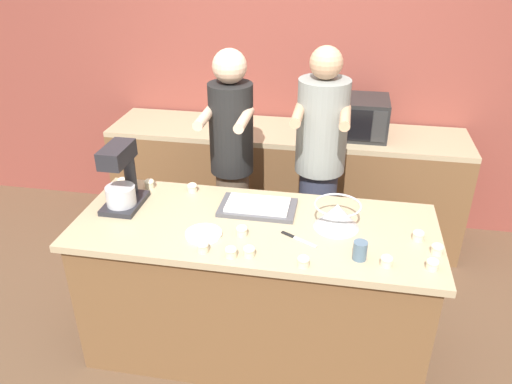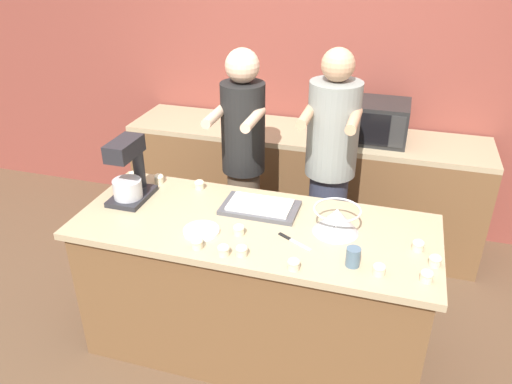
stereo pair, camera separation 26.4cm
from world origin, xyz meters
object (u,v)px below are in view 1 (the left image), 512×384
(person_right, at_px, (319,171))
(cupcake_5, at_px, (192,187))
(mixing_bowl, at_px, (337,215))
(cupcake_3, at_px, (433,264))
(cupcake_2, at_px, (203,246))
(cupcake_11, at_px, (437,249))
(cupcake_6, at_px, (418,235))
(baking_tray, at_px, (258,207))
(cupcake_7, at_px, (303,261))
(stand_mixer, at_px, (122,180))
(cupcake_1, at_px, (387,260))
(small_plate, at_px, (204,234))
(microwave_oven, at_px, (355,117))
(cupcake_8, at_px, (122,182))
(cupcake_9, at_px, (149,183))
(knife, at_px, (296,238))
(person_left, at_px, (232,164))
(cupcake_0, at_px, (231,252))
(cupcake_4, at_px, (249,251))
(drinking_glass, at_px, (360,250))
(cupcake_10, at_px, (242,230))

(person_right, distance_m, cupcake_5, 0.85)
(mixing_bowl, xyz_separation_m, cupcake_3, (0.47, -0.30, -0.05))
(cupcake_2, height_order, cupcake_11, same)
(cupcake_2, height_order, cupcake_6, same)
(person_right, distance_m, cupcake_3, 1.12)
(baking_tray, distance_m, cupcake_7, 0.59)
(cupcake_3, bearing_deg, baking_tray, 156.01)
(stand_mixer, distance_m, cupcake_1, 1.53)
(small_plate, bearing_deg, microwave_oven, 63.37)
(cupcake_8, distance_m, cupcake_9, 0.18)
(cupcake_2, relative_size, cupcake_8, 1.00)
(knife, bearing_deg, microwave_oven, 79.39)
(person_right, height_order, cupcake_11, person_right)
(cupcake_1, distance_m, cupcake_2, 0.91)
(cupcake_2, bearing_deg, cupcake_3, 2.88)
(person_left, height_order, person_right, person_right)
(knife, height_order, cupcake_8, cupcake_8)
(cupcake_3, xyz_separation_m, cupcake_5, (-1.36, 0.55, 0.00))
(cupcake_0, distance_m, cupcake_8, 1.05)
(cupcake_3, height_order, cupcake_5, same)
(cupcake_4, height_order, cupcake_6, same)
(cupcake_5, bearing_deg, cupcake_4, -51.81)
(cupcake_6, bearing_deg, drinking_glass, -143.48)
(cupcake_0, xyz_separation_m, cupcake_3, (0.97, 0.07, 0.00))
(person_left, bearing_deg, cupcake_2, -85.54)
(cupcake_1, relative_size, cupcake_6, 1.00)
(microwave_oven, distance_m, cupcake_11, 1.54)
(drinking_glass, height_order, cupcake_4, drinking_glass)
(cupcake_2, height_order, cupcake_4, same)
(cupcake_11, bearing_deg, person_left, 146.83)
(person_left, distance_m, cupcake_8, 0.73)
(knife, relative_size, cupcake_2, 3.24)
(stand_mixer, xyz_separation_m, cupcake_10, (0.74, -0.19, -0.14))
(baking_tray, relative_size, knife, 2.19)
(microwave_oven, relative_size, cupcake_2, 7.93)
(cupcake_9, bearing_deg, cupcake_7, -32.04)
(stand_mixer, relative_size, cupcake_11, 6.19)
(cupcake_4, bearing_deg, cupcake_0, -165.61)
(person_left, distance_m, mixing_bowl, 0.98)
(person_left, bearing_deg, drinking_glass, -47.16)
(stand_mixer, distance_m, cupcake_2, 0.70)
(microwave_oven, bearing_deg, small_plate, -116.63)
(microwave_oven, xyz_separation_m, cupcake_4, (-0.49, -1.66, -0.15))
(person_right, height_order, baking_tray, person_right)
(knife, bearing_deg, cupcake_11, -0.66)
(cupcake_2, bearing_deg, cupcake_8, 139.04)
(cupcake_7, distance_m, cupcake_8, 1.36)
(microwave_oven, distance_m, cupcake_6, 1.41)
(person_right, xyz_separation_m, cupcake_10, (-0.35, -0.82, 0.01))
(knife, relative_size, cupcake_11, 3.24)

